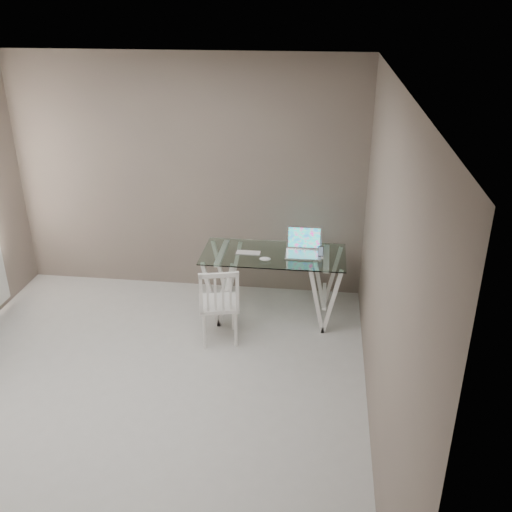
{
  "coord_description": "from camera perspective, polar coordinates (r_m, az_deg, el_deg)",
  "views": [
    {
      "loc": [
        1.53,
        -3.79,
        3.23
      ],
      "look_at": [
        0.9,
        1.32,
        0.85
      ],
      "focal_mm": 40.0,
      "sensor_mm": 36.0,
      "label": 1
    }
  ],
  "objects": [
    {
      "name": "room",
      "position": [
        4.4,
        -14.67,
        3.85
      ],
      "size": [
        4.5,
        4.52,
        2.71
      ],
      "color": "#AAA9A3",
      "rests_on": "ground"
    },
    {
      "name": "desk",
      "position": [
        6.13,
        1.74,
        -2.86
      ],
      "size": [
        1.5,
        0.7,
        0.75
      ],
      "color": "silver",
      "rests_on": "ground"
    },
    {
      "name": "chair",
      "position": [
        5.64,
        -3.73,
        -4.63
      ],
      "size": [
        0.47,
        0.47,
        0.84
      ],
      "rotation": [
        0.0,
        0.0,
        0.24
      ],
      "color": "white",
      "rests_on": "ground"
    },
    {
      "name": "laptop",
      "position": [
        5.99,
        4.78,
        0.88
      ],
      "size": [
        0.37,
        0.3,
        0.26
      ],
      "color": "silver",
      "rests_on": "desk"
    },
    {
      "name": "keyboard",
      "position": [
        5.98,
        -0.78,
        0.33
      ],
      "size": [
        0.27,
        0.12,
        0.01
      ],
      "primitive_type": "cube",
      "color": "silver",
      "rests_on": "desk"
    },
    {
      "name": "mouse",
      "position": [
        5.81,
        0.9,
        -0.3
      ],
      "size": [
        0.12,
        0.07,
        0.04
      ],
      "primitive_type": "ellipsoid",
      "color": "white",
      "rests_on": "desk"
    },
    {
      "name": "phone_dock",
      "position": [
        5.91,
        6.47,
        0.15
      ],
      "size": [
        0.06,
        0.06,
        0.12
      ],
      "color": "white",
      "rests_on": "desk"
    }
  ]
}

